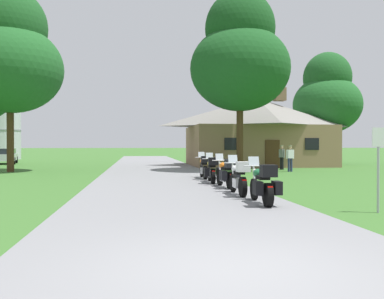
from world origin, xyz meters
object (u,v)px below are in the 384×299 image
at_px(bystander_white_shirt_beside_signpost, 290,157).
at_px(metal_silo_distant, 3,126).
at_px(motorcycle_green_nearest_to_camera, 263,185).
at_px(tree_right_of_lodge, 327,97).
at_px(bystander_gray_shirt_near_lodge, 282,156).
at_px(motorcycle_orange_farthest_in_row, 204,167).
at_px(tree_by_lodge_front, 240,57).
at_px(motorcycle_yellow_fourth_in_row, 212,170).
at_px(tree_left_near, 10,56).
at_px(motorcycle_orange_third_in_row, 227,173).
at_px(motorcycle_white_second_in_row, 239,178).
at_px(metal_signpost_roadside, 378,159).
at_px(parked_silver_suv_far_left, 5,155).

height_order(bystander_white_shirt_beside_signpost, metal_silo_distant, metal_silo_distant).
xyz_separation_m(motorcycle_green_nearest_to_camera, tree_right_of_lodge, (13.70, 24.47, 5.51)).
bearing_deg(bystander_gray_shirt_near_lodge, motorcycle_orange_farthest_in_row, -65.41).
height_order(tree_by_lodge_front, tree_right_of_lodge, tree_by_lodge_front).
bearing_deg(motorcycle_yellow_fourth_in_row, tree_right_of_lodge, 56.10).
distance_m(bystander_white_shirt_beside_signpost, tree_by_lodge_front, 7.27).
bearing_deg(metal_silo_distant, motorcycle_yellow_fourth_in_row, -60.90).
relative_size(motorcycle_orange_farthest_in_row, tree_left_near, 0.18).
relative_size(bystander_white_shirt_beside_signpost, tree_by_lodge_front, 0.14).
height_order(motorcycle_green_nearest_to_camera, motorcycle_orange_third_in_row, same).
bearing_deg(motorcycle_green_nearest_to_camera, bystander_gray_shirt_near_lodge, 70.24).
height_order(motorcycle_orange_farthest_in_row, bystander_gray_shirt_near_lodge, bystander_gray_shirt_near_lodge).
relative_size(motorcycle_white_second_in_row, metal_signpost_roadside, 0.97).
height_order(metal_silo_distant, parked_silver_suv_far_left, metal_silo_distant).
xyz_separation_m(tree_left_near, metal_silo_distant, (-8.14, 24.95, -3.29)).
bearing_deg(tree_left_near, metal_signpost_roadside, -52.01).
relative_size(motorcycle_orange_third_in_row, metal_silo_distant, 0.26).
height_order(motorcycle_green_nearest_to_camera, motorcycle_orange_farthest_in_row, same).
bearing_deg(metal_silo_distant, tree_left_near, -71.92).
height_order(motorcycle_orange_third_in_row, parked_silver_suv_far_left, parked_silver_suv_far_left).
distance_m(motorcycle_yellow_fourth_in_row, bystander_white_shirt_beside_signpost, 10.13).
height_order(motorcycle_yellow_fourth_in_row, bystander_white_shirt_beside_signpost, bystander_white_shirt_beside_signpost).
distance_m(motorcycle_orange_third_in_row, tree_left_near, 17.88).
xyz_separation_m(bystander_white_shirt_beside_signpost, metal_silo_distant, (-25.91, 27.09, 3.11)).
bearing_deg(tree_by_lodge_front, motorcycle_yellow_fourth_in_row, -111.79).
xyz_separation_m(bystander_gray_shirt_near_lodge, tree_left_near, (-18.03, -0.12, 6.41)).
distance_m(motorcycle_white_second_in_row, motorcycle_yellow_fourth_in_row, 4.43).
xyz_separation_m(bystander_white_shirt_beside_signpost, parked_silver_suv_far_left, (-21.70, 14.04, -0.17)).
relative_size(motorcycle_orange_third_in_row, metal_signpost_roadside, 0.97).
xyz_separation_m(motorcycle_orange_third_in_row, metal_silo_distant, (-19.57, 36.93, 3.45)).
bearing_deg(motorcycle_orange_farthest_in_row, motorcycle_white_second_in_row, -87.78).
distance_m(motorcycle_green_nearest_to_camera, metal_silo_distant, 46.00).
xyz_separation_m(bystander_gray_shirt_near_lodge, bystander_white_shirt_beside_signpost, (-0.26, -2.26, 0.00)).
bearing_deg(tree_by_lodge_front, bystander_white_shirt_beside_signpost, -15.43).
bearing_deg(bystander_white_shirt_beside_signpost, tree_left_near, -14.02).
relative_size(bystander_gray_shirt_near_lodge, parked_silver_suv_far_left, 0.35).
distance_m(motorcycle_orange_farthest_in_row, tree_by_lodge_front, 9.87).
xyz_separation_m(motorcycle_orange_third_in_row, bystander_gray_shirt_near_lodge, (6.60, 12.10, 0.34)).
bearing_deg(tree_right_of_lodge, motorcycle_white_second_in_row, -121.86).
bearing_deg(tree_right_of_lodge, motorcycle_yellow_fourth_in_row, -127.99).
height_order(motorcycle_orange_farthest_in_row, tree_right_of_lodge, tree_right_of_lodge).
bearing_deg(bystander_white_shirt_beside_signpost, metal_signpost_roadside, 69.40).
height_order(motorcycle_green_nearest_to_camera, bystander_white_shirt_beside_signpost, bystander_white_shirt_beside_signpost).
xyz_separation_m(tree_by_lodge_front, tree_right_of_lodge, (10.48, 9.23, -1.35)).
height_order(tree_left_near, parked_silver_suv_far_left, tree_left_near).
relative_size(motorcycle_yellow_fourth_in_row, bystander_gray_shirt_near_lodge, 1.24).
bearing_deg(tree_right_of_lodge, bystander_gray_shirt_near_lodge, -132.30).
bearing_deg(tree_left_near, motorcycle_green_nearest_to_camera, -55.26).
height_order(tree_by_lodge_front, parked_silver_suv_far_left, tree_by_lodge_front).
bearing_deg(bystander_white_shirt_beside_signpost, tree_right_of_lodge, -133.39).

